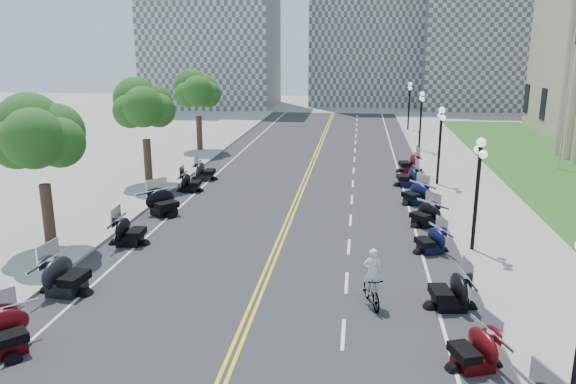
{
  "coord_description": "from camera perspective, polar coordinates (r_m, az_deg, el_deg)",
  "views": [
    {
      "loc": [
        3.49,
        -20.11,
        8.9
      ],
      "look_at": [
        0.19,
        5.8,
        2.0
      ],
      "focal_mm": 35.0,
      "sensor_mm": 36.0,
      "label": 1
    }
  ],
  "objects": [
    {
      "name": "lane_dash_13",
      "position": [
        48.92,
        6.82,
        4.23
      ],
      "size": [
        0.12,
        2.0,
        0.0
      ],
      "primitive_type": "cube",
      "color": "white",
      "rests_on": "road"
    },
    {
      "name": "motorcycle_s_9",
      "position": [
        38.27,
        -8.45,
        2.25
      ],
      "size": [
        2.0,
        2.0,
        1.38
      ],
      "primitive_type": null,
      "rotation": [
        0.0,
        0.0,
        1.58
      ],
      "color": "black",
      "rests_on": "road"
    },
    {
      "name": "motorcycle_s_6",
      "position": [
        26.63,
        -15.82,
        -3.7
      ],
      "size": [
        2.13,
        2.13,
        1.42
      ],
      "primitive_type": null,
      "rotation": [
        0.0,
        0.0,
        1.62
      ],
      "color": "black",
      "rests_on": "road"
    },
    {
      "name": "sidewalk_south",
      "position": [
        34.35,
        -17.05,
        -0.75
      ],
      "size": [
        5.0,
        90.0,
        0.15
      ],
      "primitive_type": "cube",
      "color": "#9E9991",
      "rests_on": "ground"
    },
    {
      "name": "bicycle",
      "position": [
        20.09,
        8.49,
        -9.86
      ],
      "size": [
        1.01,
        1.98,
        1.15
      ],
      "primitive_type": "imported",
      "rotation": [
        0.0,
        0.0,
        0.26
      ],
      "color": "#A51414",
      "rests_on": "road"
    },
    {
      "name": "lawn",
      "position": [
        41.55,
        26.77,
        0.89
      ],
      "size": [
        9.0,
        60.0,
        0.1
      ],
      "primitive_type": "cube",
      "color": "#356023",
      "rests_on": "ground"
    },
    {
      "name": "distant_block_a",
      "position": [
        84.97,
        -7.75,
        17.44
      ],
      "size": [
        18.0,
        14.0,
        26.0
      ],
      "primitive_type": "cube",
      "color": "gray",
      "rests_on": "ground"
    },
    {
      "name": "motorcycle_s_5",
      "position": [
        22.28,
        -21.67,
        -7.69
      ],
      "size": [
        2.42,
        2.42,
        1.55
      ],
      "primitive_type": null,
      "rotation": [
        0.0,
        0.0,
        1.48
      ],
      "color": "black",
      "rests_on": "road"
    },
    {
      "name": "tree_3",
      "position": [
        36.91,
        -14.36,
        7.89
      ],
      "size": [
        4.8,
        4.8,
        9.2
      ],
      "primitive_type": null,
      "color": "#235619",
      "rests_on": "sidewalk_south"
    },
    {
      "name": "motorcycle_n_6",
      "position": [
        25.47,
        14.29,
        -4.64
      ],
      "size": [
        2.33,
        2.33,
        1.25
      ],
      "primitive_type": null,
      "rotation": [
        0.0,
        0.0,
        -1.18
      ],
      "color": "black",
      "rests_on": "road"
    },
    {
      "name": "tree_4",
      "position": [
        48.22,
        -9.14,
        9.68
      ],
      "size": [
        4.8,
        4.8,
        9.2
      ],
      "primitive_type": null,
      "color": "#235619",
      "rests_on": "sidewalk_south"
    },
    {
      "name": "lane_dash_7",
      "position": [
        25.69,
        6.2,
        -5.53
      ],
      "size": [
        0.12,
        2.0,
        0.0
      ],
      "primitive_type": "cube",
      "color": "white",
      "rests_on": "road"
    },
    {
      "name": "street_lamp_3",
      "position": [
        37.01,
        15.14,
        4.48
      ],
      "size": [
        0.5,
        1.2,
        4.9
      ],
      "primitive_type": null,
      "color": "black",
      "rests_on": "sidewalk_north"
    },
    {
      "name": "motorcycle_n_9",
      "position": [
        36.99,
        12.08,
        1.68
      ],
      "size": [
        2.26,
        2.26,
        1.42
      ],
      "primitive_type": null,
      "rotation": [
        0.0,
        0.0,
        -1.45
      ],
      "color": "black",
      "rests_on": "road"
    },
    {
      "name": "centerline_yellow_a",
      "position": [
        31.6,
        0.41,
        -1.54
      ],
      "size": [
        0.12,
        90.0,
        0.0
      ],
      "primitive_type": "cube",
      "color": "yellow",
      "rests_on": "road"
    },
    {
      "name": "lane_dash_16",
      "position": [
        60.76,
        6.95,
        6.28
      ],
      "size": [
        0.12,
        2.0,
        0.0
      ],
      "primitive_type": "cube",
      "color": "white",
      "rests_on": "road"
    },
    {
      "name": "lane_dash_9",
      "position": [
        33.32,
        6.5,
        -0.77
      ],
      "size": [
        0.12,
        2.0,
        0.0
      ],
      "primitive_type": "cube",
      "color": "white",
      "rests_on": "road"
    },
    {
      "name": "tree_2",
      "position": [
        26.23,
        -23.88,
        4.43
      ],
      "size": [
        4.8,
        4.8,
        9.2
      ],
      "primitive_type": null,
      "color": "#235619",
      "rests_on": "sidewalk_south"
    },
    {
      "name": "centerline_yellow_b",
      "position": [
        31.57,
        0.84,
        -1.55
      ],
      "size": [
        0.12,
        90.0,
        0.0
      ],
      "primitive_type": "cube",
      "color": "yellow",
      "rests_on": "road"
    },
    {
      "name": "lane_dash_6",
      "position": [
        21.99,
        5.97,
        -9.13
      ],
      "size": [
        0.12,
        2.0,
        0.0
      ],
      "primitive_type": "cube",
      "color": "white",
      "rests_on": "road"
    },
    {
      "name": "motorcycle_n_4",
      "position": [
        17.2,
        18.38,
        -14.72
      ],
      "size": [
        2.36,
        2.36,
        1.28
      ],
      "primitive_type": null,
      "rotation": [
        0.0,
        0.0,
        -1.21
      ],
      "color": "#590A0C",
      "rests_on": "road"
    },
    {
      "name": "cyclist_rider",
      "position": [
        19.53,
        8.65,
        -5.96
      ],
      "size": [
        0.65,
        0.43,
        1.78
      ],
      "primitive_type": "imported",
      "rotation": [
        0.0,
        0.0,
        3.14
      ],
      "color": "silver",
      "rests_on": "bicycle"
    },
    {
      "name": "lane_dash_15",
      "position": [
        56.81,
        6.92,
        5.69
      ],
      "size": [
        0.12,
        2.0,
        0.0
      ],
      "primitive_type": "cube",
      "color": "white",
      "rests_on": "road"
    },
    {
      "name": "motorcycle_n_5",
      "position": [
        20.45,
        16.14,
        -9.45
      ],
      "size": [
        2.27,
        2.27,
        1.4
      ],
      "primitive_type": null,
      "rotation": [
        0.0,
        0.0,
        -1.43
      ],
      "color": "black",
      "rests_on": "road"
    },
    {
      "name": "lane_dash_18",
      "position": [
        68.68,
        7.02,
        7.26
      ],
      "size": [
        0.12,
        2.0,
        0.0
      ],
      "primitive_type": "cube",
      "color": "white",
      "rests_on": "road"
    },
    {
      "name": "motorcycle_n_8",
      "position": [
        32.94,
        12.81,
        -0.04
      ],
      "size": [
        2.69,
        2.69,
        1.35
      ],
      "primitive_type": null,
      "rotation": [
        0.0,
        0.0,
        -0.95
      ],
      "color": "black",
      "rests_on": "road"
    },
    {
      "name": "edge_line_north",
      "position": [
        31.53,
        12.27,
        -1.92
      ],
      "size": [
        0.12,
        90.0,
        0.0
      ],
      "primitive_type": "cube",
      "color": "white",
      "rests_on": "road"
    },
    {
      "name": "lane_dash_12",
      "position": [
        44.99,
        6.76,
        3.3
      ],
      "size": [
        0.12,
        2.0,
        0.0
      ],
      "primitive_type": "cube",
      "color": "white",
      "rests_on": "road"
    },
    {
      "name": "motorcycle_s_4",
      "position": [
        19.02,
        -26.91,
        -12.43
      ],
      "size": [
        2.87,
        2.87,
        1.42
      ],
      "primitive_type": null,
      "rotation": [
        0.0,
        0.0,
        0.82
      ],
      "color": "#590A0C",
      "rests_on": "road"
    },
    {
      "name": "distant_block_c",
      "position": [
        87.12,
        20.28,
        15.31
      ],
      "size": [
        20.0,
        14.0,
        22.0
      ],
      "primitive_type": "cube",
      "color": "gray",
      "rests_on": "ground"
    },
    {
      "name": "ground",
      "position": [
        22.26,
        -2.39,
        -8.78
      ],
      "size": [
        160.0,
        160.0,
        0.0
      ],
      "primitive_type": "plane",
      "color": "gray"
    },
    {
      "name": "lane_dash_17",
      "position": [
        64.72,
        6.99,
        6.8
      ],
      "size": [
        0.12,
        2.0,
        0.0
      ],
      "primitive_type": "cube",
      "color": "white",
      "rests_on": "road"
    },
    {
      "name": "lane_dash_5",
      "position": [
        18.4,
        5.63,
        -14.17
      ],
      "size": [
        0.12,
        2.0,
        0.0
      ],
      "primitive_type": "cube",
      "color": "white",
      "rests_on": "road"
    },
    {
      "name": "edge_line_south",
      "position": [
        32.91,
        -10.51,
        -1.12
      ],
      "size": [
        0.12,
        90.0,
        0.0
      ],
      "primitive_type": "cube",
      "color": "white",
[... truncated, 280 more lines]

